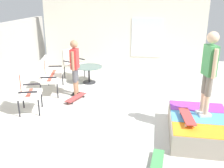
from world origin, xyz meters
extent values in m
cube|color=beige|center=(0.00, 0.00, -0.05)|extent=(12.00, 12.00, 0.10)
cube|color=silver|center=(3.80, 0.50, 1.36)|extent=(0.20, 6.00, 2.71)
cube|color=silver|center=(3.69, -0.40, 1.35)|extent=(0.03, 1.10, 1.40)
cube|color=gray|center=(-0.85, -1.60, 0.21)|extent=(1.71, 1.28, 0.42)
cube|color=orange|center=(-1.41, -1.58, 0.43)|extent=(0.58, 1.20, 0.01)
cube|color=#4C99D8|center=(-0.85, -1.60, 0.43)|extent=(0.58, 1.20, 0.01)
cube|color=purple|center=(-0.29, -1.62, 0.43)|extent=(0.58, 1.20, 0.01)
cylinder|color=#B2B2B7|center=(-0.83, -1.01, 0.40)|extent=(1.61, 0.10, 0.05)
cylinder|color=black|center=(0.76, 2.05, 0.22)|extent=(0.04, 0.04, 0.44)
cylinder|color=black|center=(1.90, 2.28, 0.22)|extent=(0.04, 0.04, 0.44)
cylinder|color=black|center=(0.66, 2.51, 0.22)|extent=(0.04, 0.04, 0.44)
cylinder|color=black|center=(1.81, 2.74, 0.22)|extent=(0.04, 0.04, 0.44)
cube|color=silver|center=(1.28, 2.39, 0.48)|extent=(1.33, 0.79, 0.08)
cube|color=#B74738|center=(1.28, 2.39, 0.52)|extent=(1.21, 0.34, 0.00)
cube|color=silver|center=(1.24, 2.63, 0.77)|extent=(1.24, 0.33, 0.50)
cube|color=#B74738|center=(1.24, 2.63, 0.77)|extent=(0.11, 0.10, 0.46)
cube|color=black|center=(0.69, 2.28, 0.64)|extent=(0.13, 0.47, 0.04)
cube|color=black|center=(1.88, 2.51, 0.64)|extent=(0.13, 0.47, 0.04)
cylinder|color=black|center=(2.42, 2.05, 0.22)|extent=(0.04, 0.04, 0.44)
cylinder|color=black|center=(2.88, 1.78, 0.22)|extent=(0.04, 0.04, 0.44)
cylinder|color=black|center=(2.65, 2.45, 0.22)|extent=(0.04, 0.04, 0.44)
cylinder|color=black|center=(3.12, 2.19, 0.22)|extent=(0.04, 0.04, 0.44)
cube|color=silver|center=(2.77, 2.12, 0.48)|extent=(0.81, 0.79, 0.08)
cube|color=#B74738|center=(2.77, 2.12, 0.52)|extent=(0.55, 0.37, 0.00)
cube|color=silver|center=(2.88, 2.32, 0.77)|extent=(0.58, 0.38, 0.50)
cube|color=#B74738|center=(2.88, 2.32, 0.77)|extent=(0.13, 0.12, 0.46)
cube|color=black|center=(2.51, 2.26, 0.64)|extent=(0.27, 0.43, 0.04)
cube|color=black|center=(3.02, 1.97, 0.64)|extent=(0.27, 0.43, 0.04)
cylinder|color=black|center=(-0.40, 2.12, 0.22)|extent=(0.04, 0.04, 0.44)
cylinder|color=black|center=(0.12, 2.26, 0.22)|extent=(0.04, 0.04, 0.44)
cylinder|color=black|center=(-0.53, 2.57, 0.22)|extent=(0.04, 0.04, 0.44)
cylinder|color=black|center=(-0.01, 2.71, 0.22)|extent=(0.04, 0.04, 0.44)
cube|color=silver|center=(-0.21, 2.41, 0.48)|extent=(0.75, 0.70, 0.08)
cube|color=#B74738|center=(-0.21, 2.41, 0.52)|extent=(0.59, 0.25, 0.00)
cube|color=silver|center=(-0.27, 2.64, 0.77)|extent=(0.62, 0.25, 0.50)
cube|color=#B74738|center=(-0.27, 2.64, 0.77)|extent=(0.12, 0.11, 0.46)
cube|color=black|center=(-0.48, 2.34, 0.64)|extent=(0.17, 0.46, 0.04)
cube|color=black|center=(0.07, 2.49, 0.64)|extent=(0.17, 0.46, 0.04)
cylinder|color=black|center=(2.26, 1.47, 0.28)|extent=(0.06, 0.06, 0.55)
cylinder|color=black|center=(2.26, 1.47, 0.01)|extent=(0.44, 0.44, 0.03)
cylinder|color=#4C6660|center=(2.26, 1.47, 0.56)|extent=(0.90, 0.90, 0.02)
cube|color=black|center=(1.00, 1.60, 0.03)|extent=(0.11, 0.24, 0.05)
cylinder|color=#9E7051|center=(1.00, 1.60, 0.24)|extent=(0.10, 0.10, 0.38)
cylinder|color=#4C4C51|center=(1.00, 1.60, 0.63)|extent=(0.13, 0.13, 0.38)
cube|color=black|center=(1.17, 1.60, 0.03)|extent=(0.11, 0.24, 0.05)
cylinder|color=#9E7051|center=(1.17, 1.60, 0.24)|extent=(0.10, 0.10, 0.38)
cylinder|color=#4C4C51|center=(1.17, 1.60, 0.63)|extent=(0.13, 0.13, 0.38)
cube|color=red|center=(1.09, 1.60, 1.10)|extent=(0.32, 0.18, 0.57)
sphere|color=#9E7051|center=(1.09, 1.60, 1.53)|extent=(0.22, 0.22, 0.22)
cylinder|color=#9E7051|center=(0.89, 1.60, 1.08)|extent=(0.08, 0.08, 0.54)
cylinder|color=#9E7051|center=(1.29, 1.59, 1.08)|extent=(0.08, 0.08, 0.54)
cube|color=silver|center=(-0.79, -1.69, 0.46)|extent=(0.16, 0.26, 0.05)
cylinder|color=beige|center=(-0.79, -1.69, 0.69)|extent=(0.10, 0.10, 0.41)
cylinder|color=slate|center=(-0.79, -1.69, 1.10)|extent=(0.13, 0.13, 0.41)
cube|color=silver|center=(-0.62, -1.65, 0.46)|extent=(0.16, 0.26, 0.05)
cylinder|color=beige|center=(-0.62, -1.65, 0.69)|extent=(0.10, 0.10, 0.41)
cylinder|color=slate|center=(-0.62, -1.65, 1.10)|extent=(0.13, 0.13, 0.41)
cube|color=#3F8C4C|center=(-0.71, -1.67, 1.60)|extent=(0.35, 0.25, 0.60)
sphere|color=beige|center=(-0.71, -1.67, 2.05)|extent=(0.23, 0.23, 0.23)
cylinder|color=beige|center=(-0.90, -1.72, 1.58)|extent=(0.08, 0.08, 0.57)
cylinder|color=beige|center=(-0.51, -1.62, 1.58)|extent=(0.08, 0.08, 0.57)
cube|color=#B23838|center=(0.68, 1.49, 0.09)|extent=(0.82, 0.46, 0.02)
cylinder|color=#333333|center=(0.92, 1.32, 0.03)|extent=(0.06, 0.05, 0.06)
cylinder|color=#333333|center=(0.97, 1.47, 0.03)|extent=(0.06, 0.05, 0.06)
cylinder|color=#333333|center=(0.39, 1.52, 0.03)|extent=(0.06, 0.05, 0.06)
cylinder|color=#333333|center=(0.45, 1.67, 0.03)|extent=(0.06, 0.05, 0.06)
cube|color=#3F8C4C|center=(-2.02, -0.70, 0.09)|extent=(0.82, 0.29, 0.02)
cylinder|color=gold|center=(-1.75, -0.81, 0.03)|extent=(0.06, 0.04, 0.06)
cylinder|color=gold|center=(-1.74, -0.65, 0.03)|extent=(0.06, 0.04, 0.06)
cube|color=#B23838|center=(-1.02, -1.29, 0.53)|extent=(0.81, 0.27, 0.01)
cylinder|color=silver|center=(-0.73, -1.35, 0.46)|extent=(0.06, 0.03, 0.06)
cylinder|color=silver|center=(-0.75, -1.19, 0.46)|extent=(0.06, 0.03, 0.06)
cylinder|color=silver|center=(-1.29, -1.39, 0.46)|extent=(0.06, 0.03, 0.06)
cylinder|color=silver|center=(-1.30, -1.24, 0.46)|extent=(0.06, 0.03, 0.06)
camera|label=1|loc=(-5.78, -0.45, 2.79)|focal=40.88mm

